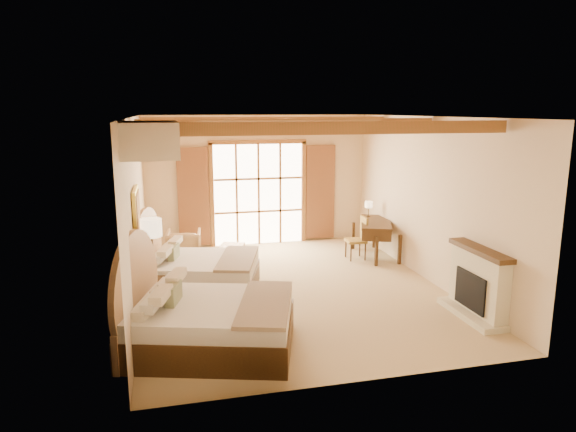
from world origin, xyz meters
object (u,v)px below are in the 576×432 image
object	(u,v)px
bed_far	(192,270)
nightstand	(156,293)
bed_near	(199,320)
desk	(375,237)
armchair	(184,245)

from	to	relation	value
bed_far	nightstand	distance (m)	0.94
bed_near	bed_far	xyz separation A→B (m)	(0.03, 2.42, -0.03)
bed_near	nightstand	distance (m)	1.85
desk	bed_far	bearing A→B (deg)	-140.33
nightstand	armchair	size ratio (longest dim) A/B	0.73
bed_far	desk	xyz separation A→B (m)	(4.24, 1.40, 0.03)
bed_near	armchair	world-z (taller)	bed_near
nightstand	desk	size ratio (longest dim) A/B	0.33
bed_near	armchair	bearing A→B (deg)	106.90
nightstand	desk	world-z (taller)	desk
bed_near	desk	distance (m)	5.73
armchair	bed_near	bearing A→B (deg)	96.20
bed_near	desk	world-z (taller)	bed_near
bed_far	bed_near	bearing A→B (deg)	-74.89
desk	armchair	bearing A→B (deg)	-168.17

